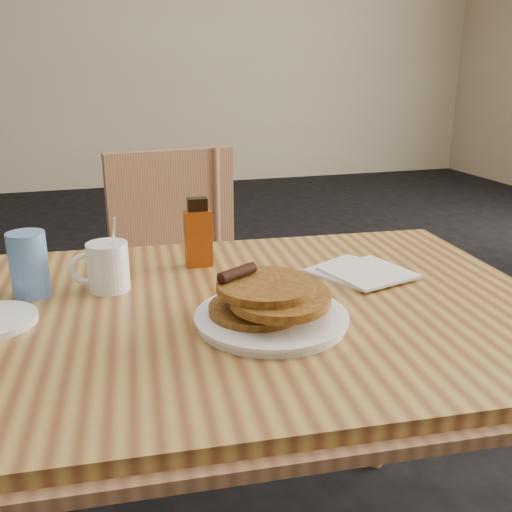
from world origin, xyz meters
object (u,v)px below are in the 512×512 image
(syrup_bottle, at_px, (198,235))
(blue_tumbler, at_px, (29,264))
(coffee_mug, at_px, (107,266))
(chair_main_far, at_px, (179,271))
(main_table, at_px, (227,324))
(pancake_plate, at_px, (271,307))

(syrup_bottle, bearing_deg, blue_tumbler, -165.19)
(coffee_mug, relative_size, syrup_bottle, 0.98)
(chair_main_far, relative_size, blue_tumbler, 7.18)
(blue_tumbler, bearing_deg, main_table, -24.46)
(main_table, bearing_deg, chair_main_far, 88.04)
(chair_main_far, bearing_deg, coffee_mug, -118.78)
(syrup_bottle, distance_m, blue_tumbler, 0.37)
(pancake_plate, height_order, syrup_bottle, syrup_bottle)
(coffee_mug, bearing_deg, blue_tumbler, -173.67)
(syrup_bottle, xyz_separation_m, blue_tumbler, (-0.36, -0.08, -0.01))
(pancake_plate, bearing_deg, syrup_bottle, 100.02)
(main_table, bearing_deg, syrup_bottle, 91.04)
(pancake_plate, distance_m, syrup_bottle, 0.35)
(main_table, distance_m, pancake_plate, 0.13)
(chair_main_far, bearing_deg, main_table, -99.20)
(main_table, height_order, blue_tumbler, blue_tumbler)
(syrup_bottle, bearing_deg, pancake_plate, -78.14)
(main_table, xyz_separation_m, blue_tumbler, (-0.36, 0.16, 0.11))
(pancake_plate, height_order, blue_tumbler, blue_tumbler)
(main_table, xyz_separation_m, syrup_bottle, (-0.00, 0.25, 0.11))
(chair_main_far, distance_m, pancake_plate, 0.88)
(pancake_plate, bearing_deg, chair_main_far, 92.06)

